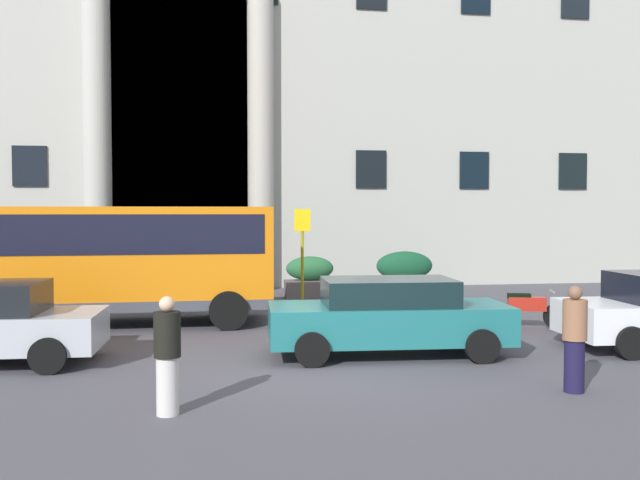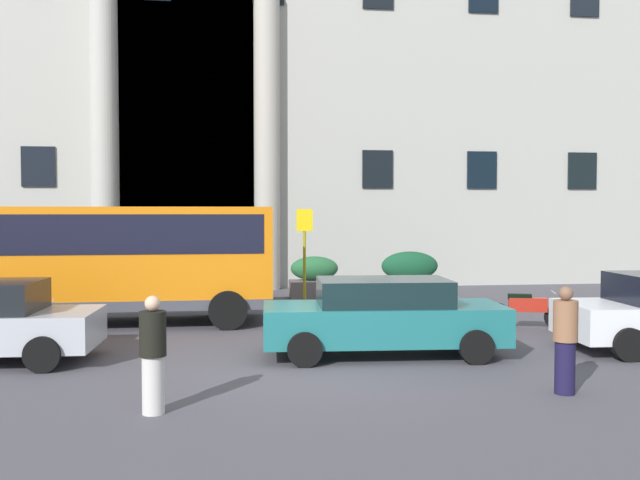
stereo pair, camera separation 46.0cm
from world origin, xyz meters
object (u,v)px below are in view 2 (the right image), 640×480
object	(u,v)px
bus_stop_sign	(304,248)
hedge_planter_west	(314,278)
hedge_planter_east	(189,275)
pedestrian_woman_dark_dress	(565,340)
parked_sedan_far	(383,316)
motorcycle_far_end	(526,310)
orange_minibus	(126,254)
hedge_planter_entrance_left	(410,274)
pedestrian_man_red_shirt	(153,355)
scooter_by_planter	(19,323)

from	to	relation	value
bus_stop_sign	hedge_planter_west	size ratio (longest dim) A/B	1.77
hedge_planter_east	hedge_planter_west	xyz separation A→B (m)	(3.94, -0.59, -0.07)
hedge_planter_west	pedestrian_woman_dark_dress	world-z (taller)	pedestrian_woman_dark_dress
parked_sedan_far	motorcycle_far_end	world-z (taller)	parked_sedan_far
bus_stop_sign	motorcycle_far_end	bearing A→B (deg)	-37.52
hedge_planter_west	bus_stop_sign	bearing A→B (deg)	-101.82
bus_stop_sign	parked_sedan_far	world-z (taller)	bus_stop_sign
orange_minibus	hedge_planter_west	xyz separation A→B (m)	(5.16, 4.67, -1.06)
hedge_planter_entrance_left	hedge_planter_east	distance (m)	7.10
hedge_planter_entrance_left	motorcycle_far_end	size ratio (longest dim) A/B	1.03
hedge_planter_entrance_left	pedestrian_man_red_shirt	distance (m)	14.46
orange_minibus	pedestrian_woman_dark_dress	distance (m)	10.67
scooter_by_planter	pedestrian_woman_dark_dress	distance (m)	10.53
bus_stop_sign	hedge_planter_west	world-z (taller)	bus_stop_sign
motorcycle_far_end	pedestrian_man_red_shirt	bearing A→B (deg)	-126.66
pedestrian_man_red_shirt	bus_stop_sign	bearing A→B (deg)	-23.86
hedge_planter_east	parked_sedan_far	bearing A→B (deg)	-67.03
orange_minibus	parked_sedan_far	xyz separation A→B (m)	(5.35, -4.50, -0.94)
orange_minibus	pedestrian_woman_dark_dress	bearing A→B (deg)	-46.31
hedge_planter_entrance_left	bus_stop_sign	bearing A→B (deg)	-139.17
pedestrian_woman_dark_dress	pedestrian_man_red_shirt	xyz separation A→B (m)	(-5.98, -0.27, -0.01)
hedge_planter_entrance_left	pedestrian_woman_dark_dress	size ratio (longest dim) A/B	1.21
hedge_planter_west	pedestrian_woman_dark_dress	size ratio (longest dim) A/B	0.98
parked_sedan_far	pedestrian_woman_dark_dress	world-z (taller)	pedestrian_woman_dark_dress
hedge_planter_entrance_left	scooter_by_planter	world-z (taller)	hedge_planter_entrance_left
bus_stop_sign	hedge_planter_entrance_left	distance (m)	5.12
bus_stop_sign	motorcycle_far_end	distance (m)	6.10
orange_minibus	hedge_planter_east	bearing A→B (deg)	76.28
hedge_planter_entrance_left	pedestrian_woman_dark_dress	xyz separation A→B (m)	(-0.87, -12.47, 0.12)
bus_stop_sign	scooter_by_planter	size ratio (longest dim) A/B	1.36
hedge_planter_east	pedestrian_woman_dark_dress	size ratio (longest dim) A/B	1.27
pedestrian_woman_dark_dress	scooter_by_planter	bearing A→B (deg)	-156.67
motorcycle_far_end	pedestrian_woman_dark_dress	xyz separation A→B (m)	(-1.81, -5.55, 0.35)
hedge_planter_east	pedestrian_woman_dark_dress	distance (m)	14.28
hedge_planter_east	pedestrian_woman_dark_dress	world-z (taller)	pedestrian_woman_dark_dress
hedge_planter_east	pedestrian_woman_dark_dress	xyz separation A→B (m)	(6.22, -12.86, 0.11)
scooter_by_planter	motorcycle_far_end	size ratio (longest dim) A/B	1.08
orange_minibus	pedestrian_man_red_shirt	distance (m)	8.06
hedge_planter_east	motorcycle_far_end	size ratio (longest dim) A/B	1.08
orange_minibus	hedge_planter_west	bearing A→B (deg)	41.50
bus_stop_sign	scooter_by_planter	world-z (taller)	bus_stop_sign
hedge_planter_west	parked_sedan_far	world-z (taller)	parked_sedan_far
hedge_planter_entrance_left	scooter_by_planter	bearing A→B (deg)	-143.77
orange_minibus	hedge_planter_entrance_left	world-z (taller)	orange_minibus
scooter_by_planter	pedestrian_man_red_shirt	bearing A→B (deg)	-70.80
motorcycle_far_end	pedestrian_woman_dark_dress	bearing A→B (deg)	-91.49
hedge_planter_west	pedestrian_man_red_shirt	xyz separation A→B (m)	(-3.70, -12.55, 0.17)
scooter_by_planter	pedestrian_man_red_shirt	size ratio (longest dim) A/B	1.28
hedge_planter_east	hedge_planter_west	size ratio (longest dim) A/B	1.30
motorcycle_far_end	pedestrian_woman_dark_dress	distance (m)	5.85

